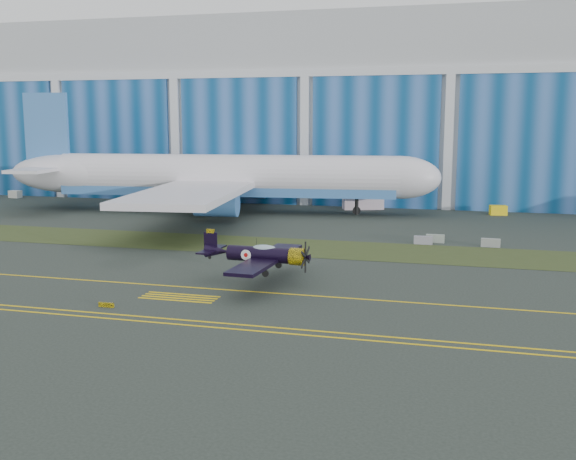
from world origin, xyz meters
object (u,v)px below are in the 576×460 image
(jetliner, at_px, (226,130))
(shipping_container, at_px, (363,200))
(tug, at_px, (498,210))
(warbird, at_px, (260,254))

(jetliner, xyz_separation_m, shipping_container, (18.81, 8.53, -10.67))
(jetliner, height_order, tug, jetliner)
(jetliner, bearing_deg, warbird, -73.15)
(warbird, xyz_separation_m, shipping_container, (1.08, 48.97, -1.17))
(jetliner, distance_m, tug, 40.70)
(shipping_container, bearing_deg, tug, -24.01)
(shipping_container, height_order, tug, shipping_container)
(shipping_container, xyz_separation_m, tug, (19.64, -1.39, -0.63))
(jetliner, bearing_deg, tug, 3.71)
(warbird, xyz_separation_m, tug, (20.72, 47.58, -1.79))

